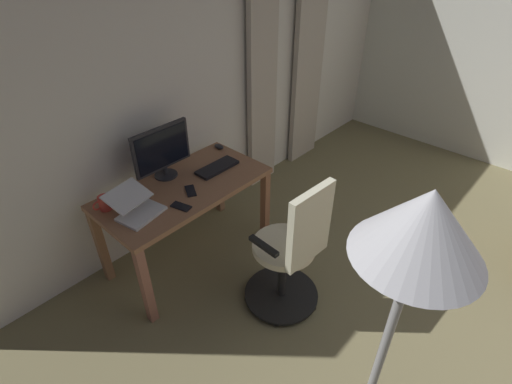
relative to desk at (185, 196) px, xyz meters
name	(u,v)px	position (x,y,z in m)	size (l,w,h in m)	color
back_room_partition	(222,62)	(-0.91, -0.48, 0.73)	(5.05, 0.10, 2.72)	silver
curtain_left_panel	(309,54)	(-2.06, -0.37, 0.59)	(0.46, 0.06, 2.42)	#C0B4A6
curtain_right_panel	(262,71)	(-1.32, -0.37, 0.59)	(0.37, 0.06, 2.42)	#C0B4A6
desk	(185,196)	(0.00, 0.00, 0.00)	(1.31, 0.67, 0.73)	#916143
office_chair	(291,254)	(-0.16, 0.93, -0.12)	(0.56, 0.56, 1.10)	black
computer_monitor	(162,150)	(0.00, -0.22, 0.33)	(0.49, 0.18, 0.41)	#232328
computer_keyboard	(217,167)	(-0.34, 0.01, 0.11)	(0.36, 0.14, 0.02)	black
laptop	(136,207)	(0.43, 0.03, 0.15)	(0.34, 0.36, 0.16)	silver
computer_mouse	(219,146)	(-0.59, -0.23, 0.12)	(0.06, 0.10, 0.04)	#232328
cell_phone_face_up	(181,206)	(0.18, 0.20, 0.11)	(0.07, 0.14, 0.01)	black
cell_phone_by_monitor	(191,191)	(0.01, 0.10, 0.11)	(0.07, 0.14, 0.01)	black
mug_tea	(105,203)	(0.55, -0.17, 0.15)	(0.13, 0.09, 0.10)	#CC3D33
floor_lamp	(410,269)	(0.59, 1.85, 0.97)	(0.35, 0.35, 1.86)	black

